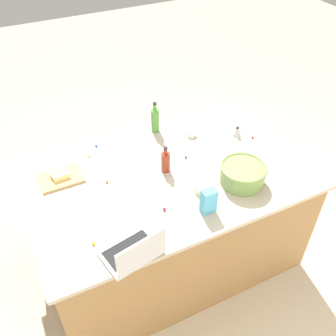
% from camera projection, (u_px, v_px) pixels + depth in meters
% --- Properties ---
extents(ground_plane, '(12.00, 12.00, 0.00)m').
position_uv_depth(ground_plane, '(168.00, 254.00, 3.17)').
color(ground_plane, '#B7A88E').
extents(island_counter, '(1.92, 1.20, 0.90)m').
position_uv_depth(island_counter, '(168.00, 218.00, 2.87)').
color(island_counter, olive).
rests_on(island_counter, ground).
extents(laptop, '(0.35, 0.28, 0.22)m').
position_uv_depth(laptop, '(134.00, 252.00, 2.03)').
color(laptop, '#B7B7BC').
rests_on(laptop, island_counter).
extents(mixing_bowl_large, '(0.30, 0.30, 0.13)m').
position_uv_depth(mixing_bowl_large, '(243.00, 174.00, 2.48)').
color(mixing_bowl_large, '#72934C').
rests_on(mixing_bowl_large, island_counter).
extents(bottle_olive, '(0.06, 0.06, 0.25)m').
position_uv_depth(bottle_olive, '(155.00, 120.00, 2.90)').
color(bottle_olive, '#4C8C38').
rests_on(bottle_olive, island_counter).
extents(bottle_soy, '(0.06, 0.06, 0.20)m').
position_uv_depth(bottle_soy, '(166.00, 161.00, 2.56)').
color(bottle_soy, maroon).
rests_on(bottle_soy, island_counter).
extents(cutting_board, '(0.28, 0.21, 0.02)m').
position_uv_depth(cutting_board, '(61.00, 178.00, 2.54)').
color(cutting_board, tan).
rests_on(cutting_board, island_counter).
extents(butter_stick_left, '(0.11, 0.05, 0.04)m').
position_uv_depth(butter_stick_left, '(59.00, 173.00, 2.53)').
color(butter_stick_left, '#F4E58C').
rests_on(butter_stick_left, cutting_board).
extents(butter_stick_right, '(0.11, 0.04, 0.04)m').
position_uv_depth(butter_stick_right, '(61.00, 176.00, 2.51)').
color(butter_stick_right, '#F4E58C').
rests_on(butter_stick_right, cutting_board).
extents(ramekin_small, '(0.09, 0.09, 0.05)m').
position_uv_depth(ramekin_small, '(202.00, 189.00, 2.43)').
color(ramekin_small, beige).
rests_on(ramekin_small, island_counter).
extents(ramekin_medium, '(0.07, 0.07, 0.04)m').
position_uv_depth(ramekin_medium, '(191.00, 134.00, 2.90)').
color(ramekin_medium, white).
rests_on(ramekin_medium, island_counter).
extents(kitchen_timer, '(0.07, 0.07, 0.08)m').
position_uv_depth(kitchen_timer, '(237.00, 132.00, 2.90)').
color(kitchen_timer, '#B2B2B7').
rests_on(kitchen_timer, island_counter).
extents(candy_bag, '(0.09, 0.06, 0.17)m').
position_uv_depth(candy_bag, '(209.00, 201.00, 2.26)').
color(candy_bag, '#4CA5CC').
rests_on(candy_bag, island_counter).
extents(candy_0, '(0.02, 0.02, 0.02)m').
position_uv_depth(candy_0, '(96.00, 146.00, 2.80)').
color(candy_0, blue).
rests_on(candy_0, island_counter).
extents(candy_1, '(0.02, 0.02, 0.02)m').
position_uv_depth(candy_1, '(186.00, 157.00, 2.70)').
color(candy_1, blue).
rests_on(candy_1, island_counter).
extents(candy_2, '(0.02, 0.02, 0.02)m').
position_uv_depth(candy_2, '(107.00, 182.00, 2.51)').
color(candy_2, orange).
rests_on(candy_2, island_counter).
extents(candy_3, '(0.02, 0.02, 0.02)m').
position_uv_depth(candy_3, '(93.00, 244.00, 2.12)').
color(candy_3, yellow).
rests_on(candy_3, island_counter).
extents(candy_4, '(0.01, 0.01, 0.01)m').
position_uv_depth(candy_4, '(89.00, 156.00, 2.71)').
color(candy_4, yellow).
rests_on(candy_4, island_counter).
extents(candy_5, '(0.02, 0.02, 0.02)m').
position_uv_depth(candy_5, '(253.00, 137.00, 2.89)').
color(candy_5, red).
rests_on(candy_5, island_counter).
extents(candy_6, '(0.02, 0.02, 0.02)m').
position_uv_depth(candy_6, '(249.00, 192.00, 2.43)').
color(candy_6, blue).
rests_on(candy_6, island_counter).
extents(candy_7, '(0.02, 0.02, 0.02)m').
position_uv_depth(candy_7, '(164.00, 209.00, 2.32)').
color(candy_7, red).
rests_on(candy_7, island_counter).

